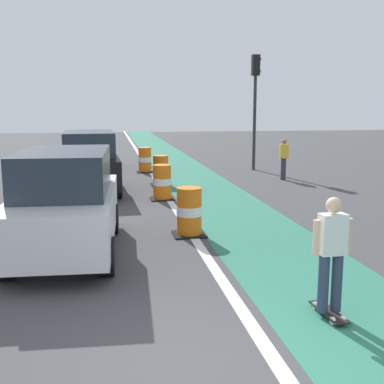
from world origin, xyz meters
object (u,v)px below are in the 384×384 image
skateboarder_on_lane (332,253)px  traffic_barrel_front (189,212)px  parked_suv_second (89,161)px  parked_sedan_third (88,151)px  traffic_barrel_far (145,160)px  traffic_barrel_back (161,171)px  traffic_barrel_mid (162,183)px  parked_suv_nearest (66,202)px  pedestrian_crossing (284,158)px  traffic_light_corner (255,92)px

skateboarder_on_lane → traffic_barrel_front: 4.78m
skateboarder_on_lane → parked_suv_second: 11.40m
parked_sedan_third → traffic_barrel_far: (2.48, -1.68, -0.30)m
traffic_barrel_front → traffic_barrel_back: same height
parked_suv_second → parked_sedan_third: (-0.27, 6.29, -0.20)m
parked_sedan_third → traffic_barrel_mid: 8.51m
skateboarder_on_lane → traffic_barrel_back: bearing=95.2°
parked_suv_second → traffic_barrel_mid: 2.95m
skateboarder_on_lane → parked_sedan_third: (-3.88, 17.11, -0.08)m
parked_suv_nearest → pedestrian_crossing: size_ratio=2.91×
skateboarder_on_lane → traffic_barrel_front: (-1.21, 4.61, -0.38)m
skateboarder_on_lane → traffic_barrel_mid: 9.10m
parked_suv_second → traffic_barrel_front: size_ratio=4.29×
traffic_barrel_front → traffic_light_corner: 12.23m
parked_suv_second → parked_suv_nearest: bearing=-91.6°
traffic_barrel_far → parked_sedan_third: bearing=145.9°
parked_suv_nearest → traffic_barrel_mid: bearing=65.1°
parked_sedan_third → pedestrian_crossing: (7.70, -4.79, 0.03)m
traffic_light_corner → traffic_barrel_mid: bearing=-127.1°
skateboarder_on_lane → pedestrian_crossing: size_ratio=1.05×
parked_suv_nearest → pedestrian_crossing: bearing=48.5°
parked_suv_nearest → skateboarder_on_lane: bearing=-44.1°
parked_suv_nearest → traffic_barrel_back: 8.61m
traffic_barrel_front → traffic_barrel_back: bearing=89.0°
parked_suv_second → pedestrian_crossing: (7.43, 1.50, -0.17)m
skateboarder_on_lane → parked_sedan_third: parked_sedan_third is taller
traffic_barrel_far → traffic_barrel_back: bearing=-85.1°
traffic_barrel_far → parked_suv_nearest: bearing=-101.6°
parked_suv_second → traffic_light_corner: bearing=33.0°
skateboarder_on_lane → traffic_light_corner: traffic_light_corner is taller
parked_suv_nearest → traffic_light_corner: 14.13m
parked_suv_second → parked_sedan_third: 6.30m
traffic_barrel_back → traffic_light_corner: traffic_light_corner is taller
parked_sedan_third → traffic_barrel_front: 12.78m
parked_sedan_third → traffic_barrel_back: parked_sedan_third is taller
skateboarder_on_lane → traffic_barrel_far: skateboarder_on_lane is taller
parked_suv_second → traffic_barrel_front: 6.67m
skateboarder_on_lane → pedestrian_crossing: 12.90m
traffic_barrel_far → pedestrian_crossing: 6.08m
traffic_barrel_back → parked_suv_nearest: bearing=-108.5°
skateboarder_on_lane → pedestrian_crossing: bearing=72.7°
traffic_barrel_front → traffic_barrel_back: 7.22m
parked_sedan_third → traffic_barrel_front: bearing=-77.9°
traffic_barrel_front → traffic_barrel_far: bearing=91.0°
traffic_barrel_mid → traffic_light_corner: (4.91, 6.48, 2.97)m
traffic_barrel_front → traffic_barrel_far: (-0.19, 10.82, 0.00)m
parked_suv_nearest → parked_sedan_third: 13.43m
traffic_barrel_mid → traffic_barrel_back: size_ratio=1.00×
traffic_barrel_mid → traffic_barrel_back: (0.26, 2.83, 0.00)m
traffic_barrel_back → pedestrian_crossing: (4.91, 0.49, 0.33)m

